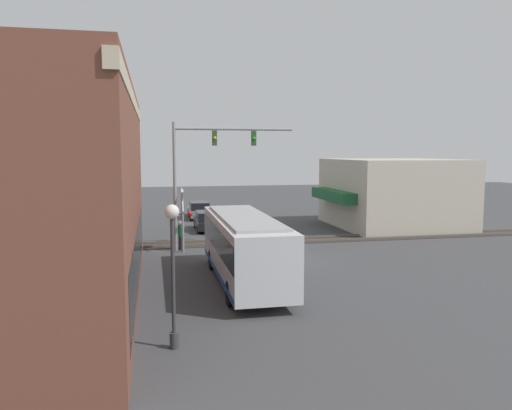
{
  "coord_description": "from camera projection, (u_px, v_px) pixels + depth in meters",
  "views": [
    {
      "loc": [
        -26.11,
        6.83,
        6.01
      ],
      "look_at": [
        4.34,
        0.5,
        2.66
      ],
      "focal_mm": 35.0,
      "sensor_mm": 36.0,
      "label": 1
    }
  ],
  "objects": [
    {
      "name": "crossing_signal",
      "position": [
        183.0,
        214.0,
        29.61
      ],
      "size": [
        1.41,
        1.18,
        3.81
      ],
      "color": "gray",
      "rests_on": "ground"
    },
    {
      "name": "pedestrian_at_crossing",
      "position": [
        181.0,
        235.0,
        30.43
      ],
      "size": [
        0.34,
        0.34,
        1.77
      ],
      "color": "black",
      "rests_on": "ground"
    },
    {
      "name": "streetlamp",
      "position": [
        173.0,
        263.0,
        15.0
      ],
      "size": [
        0.44,
        0.44,
        4.45
      ],
      "color": "#38383A",
      "rests_on": "ground"
    },
    {
      "name": "ground_plane",
      "position": [
        281.0,
        261.0,
        27.45
      ],
      "size": [
        120.0,
        120.0,
        0.0
      ],
      "primitive_type": "plane",
      "color": "#424244"
    },
    {
      "name": "parked_car_grey",
      "position": [
        199.0,
        211.0,
        44.82
      ],
      "size": [
        4.49,
        1.82,
        1.51
      ],
      "color": "slate",
      "rests_on": "ground"
    },
    {
      "name": "city_bus",
      "position": [
        244.0,
        246.0,
        22.75
      ],
      "size": [
        10.21,
        2.59,
        3.12
      ],
      "color": "silver",
      "rests_on": "ground"
    },
    {
      "name": "traffic_signal_gantry",
      "position": [
        206.0,
        158.0,
        30.16
      ],
      "size": [
        0.42,
        7.37,
        7.76
      ],
      "color": "gray",
      "rests_on": "ground"
    },
    {
      "name": "rail_track_near",
      "position": [
        258.0,
        241.0,
        33.28
      ],
      "size": [
        2.6,
        60.0,
        0.15
      ],
      "color": "#332D28",
      "rests_on": "ground"
    },
    {
      "name": "shop_building",
      "position": [
        393.0,
        193.0,
        39.89
      ],
      "size": [
        10.06,
        10.23,
        5.39
      ],
      "color": "beige",
      "rests_on": "ground"
    },
    {
      "name": "parked_car_black",
      "position": [
        207.0,
        222.0,
        38.01
      ],
      "size": [
        4.36,
        1.82,
        1.47
      ],
      "color": "black",
      "rests_on": "ground"
    },
    {
      "name": "pedestrian_near_bus",
      "position": [
        281.0,
        252.0,
        25.26
      ],
      "size": [
        0.34,
        0.34,
        1.85
      ],
      "color": "#2D3351",
      "rests_on": "ground"
    }
  ]
}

